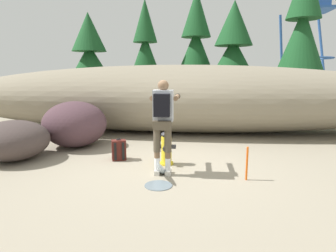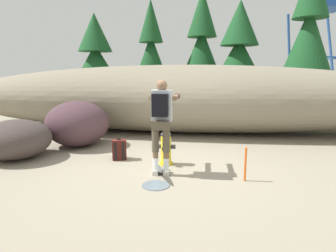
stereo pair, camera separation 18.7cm
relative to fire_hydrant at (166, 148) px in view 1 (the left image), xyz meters
The scene contains 14 objects.
ground_plane 0.39m from the fire_hydrant, 74.88° to the right, with size 56.00×56.00×0.04m, color gray.
dirt_embankment 3.64m from the fire_hydrant, 89.36° to the left, with size 15.87×3.20×2.13m, color gray.
fire_hydrant is the anchor object (origin of this frame).
hydrant_water_jet 0.81m from the fire_hydrant, 90.00° to the right, with size 0.47×1.29×0.66m.
utility_worker 0.95m from the fire_hydrant, 89.74° to the right, with size 0.55×0.98×1.74m.
spare_backpack 1.08m from the fire_hydrant, 169.36° to the left, with size 0.35×0.34×0.47m.
boulder_large 2.79m from the fire_hydrant, 153.48° to the left, with size 1.61×1.57×1.17m, color #4B333A.
boulder_mid 3.34m from the fire_hydrant, behind, with size 1.50×1.55×0.86m, color #443835.
pine_tree_far_left 9.82m from the fire_hydrant, 119.53° to the left, with size 2.56×2.56×4.74m.
pine_tree_left 10.48m from the fire_hydrant, 102.72° to the left, with size 1.97×1.97×5.66m.
pine_tree_center 10.67m from the fire_hydrant, 87.61° to the left, with size 2.41×2.41×6.18m.
pine_tree_right 9.75m from the fire_hydrant, 76.10° to the left, with size 2.84×2.84×5.31m.
pine_tree_far_right 9.49m from the fire_hydrant, 56.65° to the left, with size 2.18×2.18×6.60m.
survey_stake 1.68m from the fire_hydrant, 26.53° to the right, with size 0.04×0.04×0.60m, color #E55914.
Camera 1 is at (0.61, -5.61, 1.86)m, focal length 31.09 mm.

